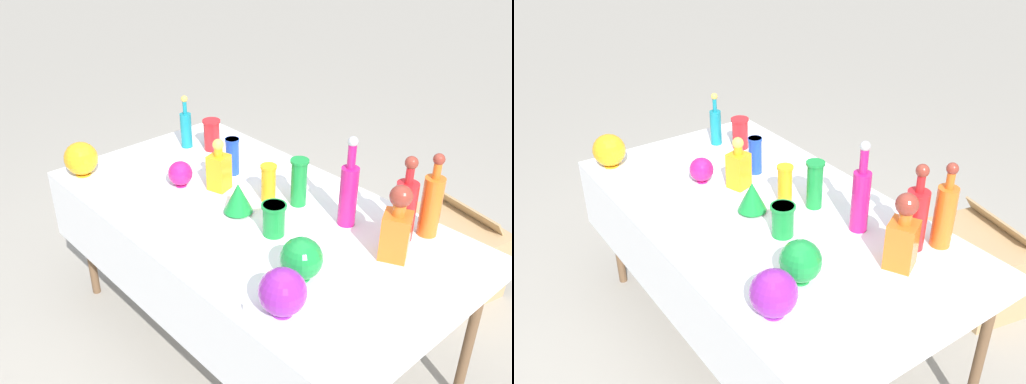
% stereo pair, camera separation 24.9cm
% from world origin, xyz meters
% --- Properties ---
extents(ground_plane, '(40.00, 40.00, 0.00)m').
position_xyz_m(ground_plane, '(0.00, 0.00, 0.00)').
color(ground_plane, '#A0998C').
extents(display_table, '(1.97, 1.05, 0.76)m').
position_xyz_m(display_table, '(0.00, -0.04, 0.70)').
color(display_table, white).
rests_on(display_table, ground).
extents(tall_bottle_0, '(0.06, 0.06, 0.29)m').
position_xyz_m(tall_bottle_0, '(-0.77, 0.18, 0.87)').
color(tall_bottle_0, teal).
rests_on(tall_bottle_0, display_table).
extents(tall_bottle_1, '(0.09, 0.09, 0.37)m').
position_xyz_m(tall_bottle_1, '(0.55, 0.31, 0.91)').
color(tall_bottle_1, red).
rests_on(tall_bottle_1, display_table).
extents(tall_bottle_2, '(0.08, 0.08, 0.37)m').
position_xyz_m(tall_bottle_2, '(0.61, 0.41, 0.91)').
color(tall_bottle_2, orange).
rests_on(tall_bottle_2, display_table).
extents(tall_bottle_3, '(0.08, 0.08, 0.41)m').
position_xyz_m(tall_bottle_3, '(0.33, 0.22, 0.92)').
color(tall_bottle_3, '#C61972').
rests_on(tall_bottle_3, display_table).
extents(square_decanter_0, '(0.11, 0.11, 0.26)m').
position_xyz_m(square_decanter_0, '(-0.27, 0.01, 0.87)').
color(square_decanter_0, orange).
rests_on(square_decanter_0, display_table).
extents(square_decanter_1, '(0.14, 0.14, 0.32)m').
position_xyz_m(square_decanter_1, '(0.61, 0.17, 0.90)').
color(square_decanter_1, orange).
rests_on(square_decanter_1, display_table).
extents(slender_vase_0, '(0.10, 0.10, 0.17)m').
position_xyz_m(slender_vase_0, '(-0.65, 0.26, 0.85)').
color(slender_vase_0, red).
rests_on(slender_vase_0, display_table).
extents(slender_vase_1, '(0.07, 0.07, 0.19)m').
position_xyz_m(slender_vase_1, '(-0.35, 0.16, 0.86)').
color(slender_vase_1, blue).
rests_on(slender_vase_1, display_table).
extents(slender_vase_2, '(0.08, 0.08, 0.22)m').
position_xyz_m(slender_vase_2, '(0.08, 0.19, 0.88)').
color(slender_vase_2, '#198C38').
rests_on(slender_vase_2, display_table).
extents(slender_vase_3, '(0.11, 0.11, 0.14)m').
position_xyz_m(slender_vase_3, '(0.18, -0.06, 0.84)').
color(slender_vase_3, '#198C38').
rests_on(slender_vase_3, display_table).
extents(slender_vase_4, '(0.08, 0.08, 0.18)m').
position_xyz_m(slender_vase_4, '(-0.04, 0.11, 0.86)').
color(slender_vase_4, orange).
rests_on(slender_vase_4, display_table).
extents(fluted_vase_0, '(0.13, 0.13, 0.15)m').
position_xyz_m(fluted_vase_0, '(-0.04, -0.06, 0.84)').
color(fluted_vase_0, '#198C38').
rests_on(fluted_vase_0, display_table).
extents(round_bowl_0, '(0.16, 0.16, 0.17)m').
position_xyz_m(round_bowl_0, '(0.46, -0.19, 0.85)').
color(round_bowl_0, '#198C38').
rests_on(round_bowl_0, display_table).
extents(round_bowl_1, '(0.17, 0.17, 0.17)m').
position_xyz_m(round_bowl_1, '(-0.84, -0.40, 0.85)').
color(round_bowl_1, orange).
rests_on(round_bowl_1, display_table).
extents(round_bowl_2, '(0.12, 0.12, 0.13)m').
position_xyz_m(round_bowl_2, '(-0.42, -0.11, 0.83)').
color(round_bowl_2, '#C61972').
rests_on(round_bowl_2, display_table).
extents(round_bowl_3, '(0.17, 0.17, 0.18)m').
position_xyz_m(round_bowl_3, '(0.56, -0.38, 0.85)').
color(round_bowl_3, purple).
rests_on(round_bowl_3, display_table).
extents(price_tag_left, '(0.05, 0.03, 0.04)m').
position_xyz_m(price_tag_left, '(-0.26, -0.42, 0.78)').
color(price_tag_left, white).
rests_on(price_tag_left, display_table).
extents(price_tag_center, '(0.05, 0.03, 0.03)m').
position_xyz_m(price_tag_center, '(0.49, -0.47, 0.78)').
color(price_tag_center, white).
rests_on(price_tag_center, display_table).
extents(price_tag_right, '(0.05, 0.02, 0.04)m').
position_xyz_m(price_tag_right, '(-0.08, -0.44, 0.78)').
color(price_tag_right, white).
rests_on(price_tag_right, display_table).
extents(cardboard_box_behind_left, '(0.61, 0.50, 0.48)m').
position_xyz_m(cardboard_box_behind_left, '(0.38, 1.13, 0.20)').
color(cardboard_box_behind_left, tan).
rests_on(cardboard_box_behind_left, ground).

